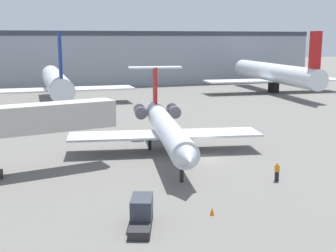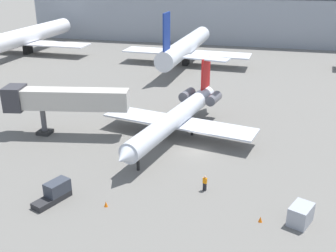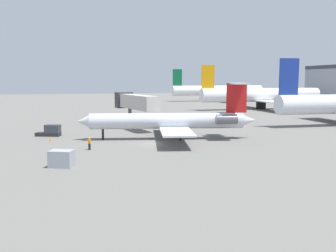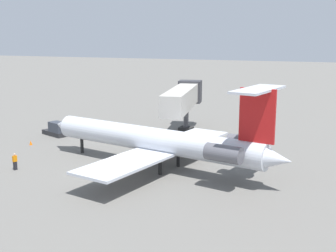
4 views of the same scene
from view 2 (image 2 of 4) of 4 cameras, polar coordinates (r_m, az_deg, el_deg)
ground_plane at (r=50.70m, az=3.93°, el=-3.51°), size 400.00×400.00×0.10m
regional_jet at (r=53.79m, az=1.48°, el=1.54°), size 21.46×27.78×8.72m
jet_bridge at (r=55.48m, az=-15.11°, el=3.62°), size 16.61×5.84×6.67m
ground_crew_marshaller at (r=41.85m, az=5.21°, el=-8.01°), size 0.46×0.38×1.69m
baggage_tug_lead at (r=41.66m, az=-15.64°, el=-9.00°), size 2.74×4.24×1.90m
cargo_container_uld at (r=38.74m, az=18.19°, el=-11.76°), size 2.50×2.91×1.79m
traffic_cone_near at (r=39.89m, az=-8.74°, el=-10.81°), size 0.36×0.36×0.55m
traffic_cone_mid at (r=38.30m, az=12.88°, el=-12.69°), size 0.36×0.36×0.55m
terminal_building at (r=127.57m, az=10.80°, el=14.95°), size 126.59×22.23×13.96m
parked_airliner_west_mid at (r=111.46m, az=-19.40°, el=11.80°), size 33.24×39.52×13.61m
parked_airliner_centre at (r=93.25m, az=2.53°, el=11.13°), size 29.29×34.72×13.29m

